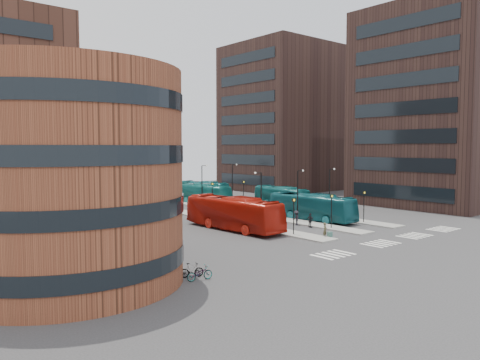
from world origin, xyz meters
TOP-DOWN VIEW (x-y plane):
  - ground at (0.00, 0.00)m, footprint 160.00×160.00m
  - island_left at (-4.00, 30.00)m, footprint 2.50×45.00m
  - island_mid at (2.00, 30.00)m, footprint 2.50×45.00m
  - island_right at (8.00, 30.00)m, footprint 2.50×45.00m
  - suitcase at (-2.47, 8.86)m, footprint 0.52×0.44m
  - red_bus at (-6.97, 18.61)m, footprint 3.63×13.20m
  - teal_bus_a at (4.59, 17.50)m, footprint 3.35×12.01m
  - teal_bus_b at (3.89, 40.04)m, footprint 3.86×11.87m
  - teal_bus_c at (11.34, 29.52)m, footprint 4.04×11.22m
  - teal_bus_d at (9.52, 47.21)m, footprint 4.04×10.85m
  - traveller at (-2.78, 9.23)m, footprint 0.63×0.52m
  - commuter_a at (-5.07, 17.76)m, footprint 0.89×0.73m
  - commuter_b at (0.50, 14.08)m, footprint 0.41×0.95m
  - commuter_c at (0.54, 16.26)m, footprint 1.06×1.25m
  - bicycle_near at (-21.00, 4.97)m, footprint 1.97×0.92m
  - bicycle_mid at (-21.00, 5.92)m, footprint 1.75×1.03m
  - bicycle_far at (-21.00, 9.57)m, footprint 1.65×0.61m
  - crosswalk_stripes at (1.75, 4.00)m, footprint 22.35×2.40m
  - round_building at (-28.00, 10.00)m, footprint 15.16×15.16m
  - tower_near at (31.98, 16.00)m, footprint 20.12×20.00m
  - tower_far at (31.98, 50.00)m, footprint 20.12×20.00m
  - sign_poles at (1.60, 23.00)m, footprint 12.45×22.12m
  - lamp_posts at (2.64, 28.00)m, footprint 14.04×20.24m
  - bare_trees at (2.67, 62.67)m, footprint 10.97×8.14m

SIDE VIEW (x-z plane):
  - ground at x=0.00m, z-range 0.00..0.00m
  - crosswalk_stripes at x=1.75m, z-range 0.00..0.01m
  - island_left at x=-4.00m, z-range 0.00..0.15m
  - island_mid at x=2.00m, z-range 0.00..0.15m
  - island_right at x=8.00m, z-range 0.00..0.15m
  - suitcase at x=-2.47m, z-range 0.00..0.58m
  - bicycle_far at x=-21.00m, z-range 0.00..0.86m
  - bicycle_near at x=-21.00m, z-range 0.00..0.99m
  - bicycle_mid at x=-21.00m, z-range 0.00..1.02m
  - traveller at x=-2.78m, z-range 0.00..1.50m
  - commuter_b at x=0.50m, z-range 0.00..1.62m
  - commuter_c at x=0.54m, z-range 0.00..1.68m
  - commuter_a at x=-5.07m, z-range 0.00..1.72m
  - teal_bus_d at x=9.52m, z-range 0.00..2.95m
  - teal_bus_c at x=11.34m, z-range 0.00..3.06m
  - teal_bus_b at x=3.89m, z-range 0.00..3.25m
  - teal_bus_a at x=4.59m, z-range 0.00..3.31m
  - red_bus at x=-6.97m, z-range 0.00..3.64m
  - sign_poles at x=1.60m, z-range 0.58..4.23m
  - bare_trees at x=2.67m, z-range -0.22..5.67m
  - lamp_posts at x=2.64m, z-range 0.52..6.64m
  - round_building at x=-28.00m, z-range -0.01..13.99m
  - tower_near at x=31.98m, z-range 0.00..30.00m
  - tower_far at x=31.98m, z-range 0.00..30.00m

